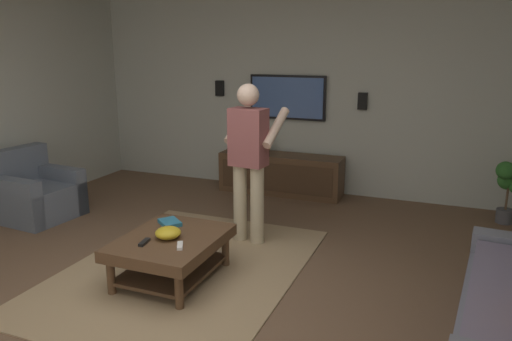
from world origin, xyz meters
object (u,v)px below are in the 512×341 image
armchair (35,195)px  vase_round (263,146)px  remote_black (144,242)px  potted_plant_short (509,182)px  remote_white (180,246)px  coffee_table (171,248)px  book (170,222)px  person_standing (249,154)px  wall_speaker_left (363,101)px  bowl (168,233)px  tv (287,97)px  wall_speaker_right (220,88)px  media_console (281,174)px

armchair → vase_round: 2.95m
remote_black → vase_round: bearing=172.6°
potted_plant_short → remote_white: size_ratio=4.94×
coffee_table → book: book is taller
potted_plant_short → book: size_ratio=3.36×
person_standing → wall_speaker_left: bearing=-14.5°
coffee_table → bowl: 0.16m
tv → remote_white: bearing=2.8°
person_standing → remote_white: bearing=-178.3°
potted_plant_short → wall_speaker_left: wall_speaker_left is taller
wall_speaker_right → bowl: bearing=-162.1°
armchair → wall_speaker_left: bearing=38.7°
coffee_table → remote_black: size_ratio=6.67×
bowl → remote_white: bowl is taller
coffee_table → person_standing: 1.28m
potted_plant_short → book: potted_plant_short is taller
potted_plant_short → bowl: (-2.70, 2.83, -0.04)m
armchair → wall_speaker_right: bearing=64.4°
tv → vase_round: 0.75m
wall_speaker_left → book: bearing=156.6°
person_standing → remote_white: person_standing is taller
armchair → book: armchair is taller
remote_black → wall_speaker_left: bearing=151.0°
media_console → remote_white: bearing=3.1°
media_console → bowl: media_console is taller
remote_white → vase_round: (2.97, 0.42, 0.25)m
potted_plant_short → vase_round: (0.14, 3.06, 0.17)m
tv → book: tv is taller
tv → vase_round: (-0.27, 0.25, -0.65)m
potted_plant_short → vase_round: size_ratio=3.36×
coffee_table → potted_plant_short: (2.66, -2.83, 0.19)m
vase_round → media_console: bearing=-82.8°
bowl → coffee_table: bearing=0.1°
coffee_table → vase_round: vase_round is taller
book → vase_round: 2.56m
remote_black → book: bearing=175.9°
wall_speaker_right → potted_plant_short: bearing=-96.4°
person_standing → book: size_ratio=7.45×
person_standing → remote_black: size_ratio=10.93×
person_standing → wall_speaker_left: person_standing is taller
coffee_table → wall_speaker_right: wall_speaker_right is taller
potted_plant_short → remote_black: (-2.87, 2.96, -0.08)m
bowl → vase_round: size_ratio=1.00×
remote_black → vase_round: size_ratio=0.68×
tv → vase_round: tv is taller
remote_white → book: bearing=11.6°
armchair → coffee_table: (-0.80, -2.36, 0.02)m
remote_white → remote_black: bearing=70.1°
wall_speaker_left → coffee_table: bearing=161.1°
armchair → remote_white: size_ratio=5.84×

